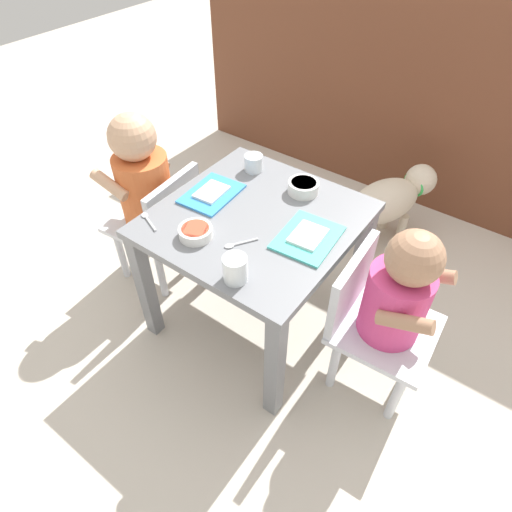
{
  "coord_description": "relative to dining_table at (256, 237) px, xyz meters",
  "views": [
    {
      "loc": [
        0.61,
        -0.83,
        1.3
      ],
      "look_at": [
        0.0,
        0.0,
        0.31
      ],
      "focal_mm": 30.65,
      "sensor_mm": 36.0,
      "label": 1
    }
  ],
  "objects": [
    {
      "name": "spoon_by_right_tray",
      "position": [
        -0.25,
        -0.21,
        0.08
      ],
      "size": [
        0.1,
        0.05,
        0.01
      ],
      "color": "silver",
      "rests_on": "dining_table"
    },
    {
      "name": "dog",
      "position": [
        0.19,
        0.69,
        -0.18
      ],
      "size": [
        0.29,
        0.42,
        0.32
      ],
      "color": "beige",
      "rests_on": "ground"
    },
    {
      "name": "cereal_bowl_left_side",
      "position": [
        -0.08,
        -0.17,
        0.1
      ],
      "size": [
        0.1,
        0.1,
        0.03
      ],
      "color": "white",
      "rests_on": "dining_table"
    },
    {
      "name": "water_cup_left",
      "position": [
        -0.16,
        0.2,
        0.11
      ],
      "size": [
        0.06,
        0.06,
        0.06
      ],
      "color": "white",
      "rests_on": "dining_table"
    },
    {
      "name": "kitchen_cabinet_back",
      "position": [
        0.0,
        1.18,
        0.09
      ],
      "size": [
        2.07,
        0.32,
        0.96
      ],
      "primitive_type": "cube",
      "color": "brown",
      "rests_on": "ground"
    },
    {
      "name": "dining_table",
      "position": [
        0.0,
        0.0,
        0.0
      ],
      "size": [
        0.58,
        0.59,
        0.47
      ],
      "color": "slate",
      "rests_on": "ground"
    },
    {
      "name": "spoon_by_left_tray",
      "position": [
        0.03,
        -0.13,
        0.08
      ],
      "size": [
        0.07,
        0.09,
        0.01
      ],
      "color": "silver",
      "rests_on": "dining_table"
    },
    {
      "name": "food_tray_left",
      "position": [
        -0.18,
        0.01,
        0.09
      ],
      "size": [
        0.15,
        0.2,
        0.02
      ],
      "color": "#388CD8",
      "rests_on": "dining_table"
    },
    {
      "name": "seated_child_left",
      "position": [
        -0.45,
        -0.03,
        0.03
      ],
      "size": [
        0.3,
        0.3,
        0.68
      ],
      "color": "silver",
      "rests_on": "ground"
    },
    {
      "name": "food_tray_right",
      "position": [
        0.18,
        0.01,
        0.09
      ],
      "size": [
        0.17,
        0.2,
        0.02
      ],
      "color": "#4CC6BC",
      "rests_on": "dining_table"
    },
    {
      "name": "seated_child_right",
      "position": [
        0.45,
        0.02,
        -0.0
      ],
      "size": [
        0.29,
        0.29,
        0.63
      ],
      "color": "silver",
      "rests_on": "ground"
    },
    {
      "name": "water_cup_right",
      "position": [
        0.11,
        -0.24,
        0.11
      ],
      "size": [
        0.06,
        0.06,
        0.07
      ],
      "color": "white",
      "rests_on": "dining_table"
    },
    {
      "name": "ground_plane",
      "position": [
        0.0,
        0.0,
        -0.39
      ],
      "size": [
        7.0,
        7.0,
        0.0
      ],
      "primitive_type": "plane",
      "color": "beige"
    },
    {
      "name": "veggie_bowl_far",
      "position": [
        0.05,
        0.19,
        0.1
      ],
      "size": [
        0.1,
        0.1,
        0.04
      ],
      "color": "white",
      "rests_on": "dining_table"
    }
  ]
}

